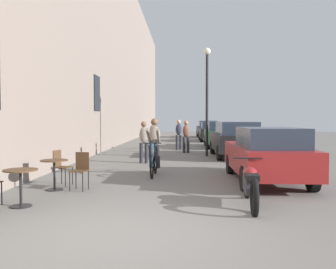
% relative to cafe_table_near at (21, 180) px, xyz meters
% --- Properties ---
extents(ground_plane, '(88.00, 88.00, 0.00)m').
position_rel_cafe_table_near_xyz_m(ground_plane, '(2.14, -1.53, -0.52)').
color(ground_plane, slate).
extents(building_facade_left, '(0.54, 68.00, 12.62)m').
position_rel_cafe_table_near_xyz_m(building_facade_left, '(-1.31, 12.46, 5.79)').
color(building_facade_left, gray).
rests_on(building_facade_left, ground_plane).
extents(cafe_table_near, '(0.64, 0.64, 0.72)m').
position_rel_cafe_table_near_xyz_m(cafe_table_near, '(0.00, 0.00, 0.00)').
color(cafe_table_near, black).
rests_on(cafe_table_near, ground_plane).
extents(cafe_table_mid, '(0.64, 0.64, 0.72)m').
position_rel_cafe_table_near_xyz_m(cafe_table_mid, '(0.06, 1.61, 0.00)').
color(cafe_table_mid, black).
rests_on(cafe_table_mid, ground_plane).
extents(cafe_chair_mid_toward_street, '(0.46, 0.46, 0.89)m').
position_rel_cafe_table_near_xyz_m(cafe_chair_mid_toward_street, '(-0.01, 2.26, -0.00)').
color(cafe_chair_mid_toward_street, black).
rests_on(cafe_chair_mid_toward_street, ground_plane).
extents(cafe_chair_mid_toward_wall, '(0.43, 0.43, 0.89)m').
position_rel_cafe_table_near_xyz_m(cafe_chair_mid_toward_wall, '(0.67, 1.69, -0.00)').
color(cafe_chair_mid_toward_wall, black).
rests_on(cafe_chair_mid_toward_wall, ground_plane).
extents(cyclist_on_bicycle, '(0.52, 1.76, 1.74)m').
position_rel_cafe_table_near_xyz_m(cyclist_on_bicycle, '(2.24, 4.01, 0.29)').
color(cyclist_on_bicycle, black).
rests_on(cyclist_on_bicycle, ground_plane).
extents(pedestrian_near, '(0.35, 0.26, 1.60)m').
position_rel_cafe_table_near_xyz_m(pedestrian_near, '(1.61, 6.91, 0.38)').
color(pedestrian_near, '#26262D').
rests_on(pedestrian_near, ground_plane).
extents(pedestrian_mid, '(0.35, 0.26, 1.66)m').
position_rel_cafe_table_near_xyz_m(pedestrian_mid, '(1.76, 9.37, 0.41)').
color(pedestrian_mid, '#26262D').
rests_on(pedestrian_mid, ground_plane).
extents(pedestrian_far, '(0.38, 0.30, 1.62)m').
position_rel_cafe_table_near_xyz_m(pedestrian_far, '(3.26, 11.13, 0.39)').
color(pedestrian_far, '#26262D').
rests_on(pedestrian_far, ground_plane).
extents(pedestrian_furthest, '(0.35, 0.25, 1.66)m').
position_rel_cafe_table_near_xyz_m(pedestrian_furthest, '(2.87, 12.91, 0.41)').
color(pedestrian_furthest, '#26262D').
rests_on(pedestrian_furthest, ground_plane).
extents(street_lamp, '(0.32, 0.32, 4.90)m').
position_rel_cafe_table_near_xyz_m(street_lamp, '(4.19, 9.55, 2.59)').
color(street_lamp, black).
rests_on(street_lamp, ground_plane).
extents(parked_car_nearest, '(1.75, 4.12, 1.47)m').
position_rel_cafe_table_near_xyz_m(parked_car_nearest, '(5.34, 2.91, 0.24)').
color(parked_car_nearest, maroon).
rests_on(parked_car_nearest, ground_plane).
extents(parked_car_second, '(1.93, 4.45, 1.57)m').
position_rel_cafe_table_near_xyz_m(parked_car_second, '(5.41, 9.20, 0.29)').
color(parked_car_second, black).
rests_on(parked_car_second, ground_plane).
extents(parked_car_third, '(1.91, 4.40, 1.55)m').
position_rel_cafe_table_near_xyz_m(parked_car_third, '(5.37, 14.70, 0.28)').
color(parked_car_third, '#23512D').
rests_on(parked_car_third, ground_plane).
extents(parked_car_fourth, '(1.80, 4.20, 1.49)m').
position_rel_cafe_table_near_xyz_m(parked_car_fourth, '(5.26, 20.86, 0.25)').
color(parked_car_fourth, black).
rests_on(parked_car_fourth, ground_plane).
extents(parked_car_fifth, '(1.89, 4.41, 1.56)m').
position_rel_cafe_table_near_xyz_m(parked_car_fifth, '(5.37, 26.47, 0.29)').
color(parked_car_fifth, black).
rests_on(parked_car_fifth, ground_plane).
extents(parked_motorcycle, '(0.62, 2.15, 0.92)m').
position_rel_cafe_table_near_xyz_m(parked_motorcycle, '(4.43, 0.31, -0.12)').
color(parked_motorcycle, black).
rests_on(parked_motorcycle, ground_plane).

